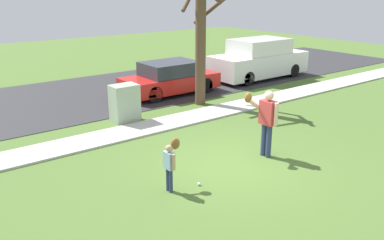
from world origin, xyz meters
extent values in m
plane|color=#4C6B2D|center=(0.00, 3.50, 0.00)|extent=(48.00, 48.00, 0.00)
cube|color=beige|center=(0.00, 3.60, 0.03)|extent=(36.00, 1.20, 0.06)
cube|color=#2D2D30|center=(0.00, 8.60, 0.01)|extent=(36.00, 6.80, 0.02)
cylinder|color=navy|center=(1.02, -0.23, 0.44)|extent=(0.14, 0.14, 0.88)
cylinder|color=navy|center=(1.02, -0.05, 0.44)|extent=(0.14, 0.14, 0.88)
cube|color=#B73838|center=(1.02, -0.14, 1.20)|extent=(0.25, 0.43, 0.63)
sphere|color=beige|center=(1.02, -0.14, 1.65)|extent=(0.24, 0.24, 0.24)
cylinder|color=beige|center=(1.03, -0.41, 1.22)|extent=(0.10, 0.10, 0.59)
cylinder|color=beige|center=(0.75, 0.11, 1.42)|extent=(0.54, 0.12, 0.42)
ellipsoid|color=brown|center=(0.54, 0.11, 1.62)|extent=(0.22, 0.15, 0.26)
cylinder|color=navy|center=(-2.07, -0.17, 0.27)|extent=(0.09, 0.09, 0.54)
cylinder|color=navy|center=(-2.07, -0.27, 0.27)|extent=(0.09, 0.09, 0.54)
cube|color=#8CADC6|center=(-2.07, -0.22, 0.73)|extent=(0.15, 0.26, 0.38)
sphere|color=tan|center=(-2.07, -0.22, 1.01)|extent=(0.15, 0.15, 0.15)
cylinder|color=tan|center=(-1.91, -0.05, 0.87)|extent=(0.33, 0.07, 0.26)
ellipsoid|color=brown|center=(-1.79, -0.05, 0.99)|extent=(0.22, 0.15, 0.26)
cylinder|color=tan|center=(-2.07, -0.38, 0.74)|extent=(0.06, 0.06, 0.36)
sphere|color=white|center=(-1.40, -0.40, 0.04)|extent=(0.07, 0.07, 0.07)
cube|color=#9EB293|center=(-0.55, 4.63, 0.62)|extent=(0.87, 0.62, 1.24)
cylinder|color=brown|center=(2.72, 4.80, 2.61)|extent=(0.38, 0.38, 5.23)
cylinder|color=brown|center=(3.25, 4.97, 3.40)|extent=(0.54, 1.37, 1.03)
cube|color=red|center=(2.64, 6.72, 0.50)|extent=(4.00, 1.75, 0.60)
cube|color=#2D333D|center=(2.64, 6.72, 1.07)|extent=(2.20, 1.61, 0.55)
cylinder|color=black|center=(1.40, 5.96, 0.34)|extent=(0.64, 0.22, 0.64)
cylinder|color=black|center=(1.40, 7.49, 0.34)|extent=(0.64, 0.22, 0.64)
cylinder|color=black|center=(3.88, 5.96, 0.34)|extent=(0.64, 0.22, 0.64)
cylinder|color=black|center=(3.88, 7.49, 0.34)|extent=(0.64, 0.22, 0.64)
cube|color=silver|center=(7.76, 6.67, 0.70)|extent=(5.00, 1.95, 1.00)
cube|color=silver|center=(7.76, 6.67, 1.55)|extent=(2.75, 1.79, 0.70)
cylinder|color=black|center=(6.21, 5.80, 0.34)|extent=(0.64, 0.22, 0.64)
cylinder|color=black|center=(6.21, 7.53, 0.34)|extent=(0.64, 0.22, 0.64)
cylinder|color=black|center=(9.31, 5.80, 0.34)|extent=(0.64, 0.22, 0.64)
cylinder|color=black|center=(9.31, 7.53, 0.34)|extent=(0.64, 0.22, 0.64)
camera|label=1|loc=(-6.42, -6.80, 4.25)|focal=37.77mm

